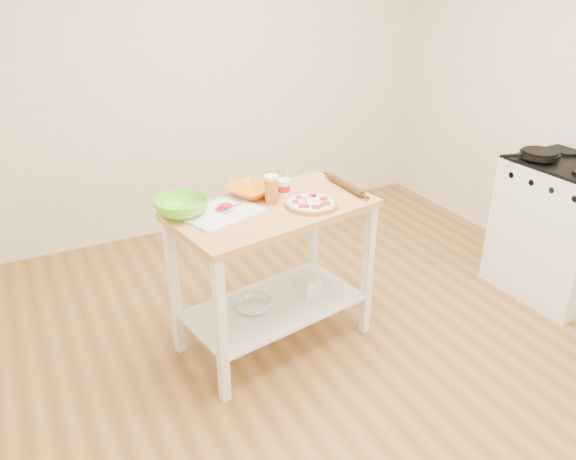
% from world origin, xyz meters
% --- Properties ---
extents(room_shell, '(4.04, 4.54, 2.74)m').
position_xyz_m(room_shell, '(0.00, 0.00, 1.35)').
color(room_shell, '#9F6F3A').
rests_on(room_shell, ground).
extents(prep_island, '(1.20, 0.79, 0.90)m').
position_xyz_m(prep_island, '(-0.32, 0.43, 0.65)').
color(prep_island, tan).
rests_on(prep_island, ground).
extents(gas_stove, '(0.64, 0.74, 1.11)m').
position_xyz_m(gas_stove, '(1.69, 0.08, 0.47)').
color(gas_stove, white).
rests_on(gas_stove, ground).
extents(skillet, '(0.39, 0.25, 0.03)m').
position_xyz_m(skillet, '(1.53, 0.25, 0.98)').
color(skillet, black).
rests_on(skillet, gas_stove).
extents(pizza, '(0.29, 0.29, 0.05)m').
position_xyz_m(pizza, '(-0.12, 0.34, 0.92)').
color(pizza, tan).
rests_on(pizza, prep_island).
extents(cutting_board, '(0.47, 0.41, 0.04)m').
position_xyz_m(cutting_board, '(-0.61, 0.47, 0.91)').
color(cutting_board, white).
rests_on(cutting_board, prep_island).
extents(spatula, '(0.14, 0.10, 0.01)m').
position_xyz_m(spatula, '(-0.54, 0.48, 0.92)').
color(spatula, '#3FABB4').
rests_on(spatula, cutting_board).
extents(knife, '(0.25, 0.15, 0.01)m').
position_xyz_m(knife, '(-0.75, 0.56, 0.92)').
color(knife, silver).
rests_on(knife, cutting_board).
extents(orange_bowl, '(0.34, 0.34, 0.06)m').
position_xyz_m(orange_bowl, '(-0.36, 0.62, 0.93)').
color(orange_bowl, orange).
rests_on(orange_bowl, prep_island).
extents(green_bowl, '(0.30, 0.30, 0.09)m').
position_xyz_m(green_bowl, '(-0.79, 0.55, 0.94)').
color(green_bowl, '#6BE327').
rests_on(green_bowl, prep_island).
extents(beer_pint, '(0.08, 0.08, 0.16)m').
position_xyz_m(beer_pint, '(-0.30, 0.48, 0.98)').
color(beer_pint, '#B76421').
rests_on(beer_pint, prep_island).
extents(yogurt_tub, '(0.08, 0.08, 0.18)m').
position_xyz_m(yogurt_tub, '(-0.19, 0.54, 0.95)').
color(yogurt_tub, white).
rests_on(yogurt_tub, prep_island).
extents(rolling_pin, '(0.05, 0.35, 0.04)m').
position_xyz_m(rolling_pin, '(0.18, 0.47, 0.92)').
color(rolling_pin, '#4E2D11').
rests_on(rolling_pin, prep_island).
extents(shelf_glass_bowl, '(0.31, 0.31, 0.07)m').
position_xyz_m(shelf_glass_bowl, '(-0.45, 0.43, 0.30)').
color(shelf_glass_bowl, silver).
rests_on(shelf_glass_bowl, prep_island).
extents(shelf_bin, '(0.13, 0.13, 0.11)m').
position_xyz_m(shelf_bin, '(-0.07, 0.44, 0.32)').
color(shelf_bin, white).
rests_on(shelf_bin, prep_island).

